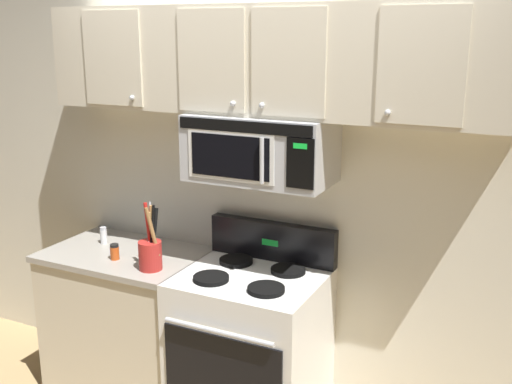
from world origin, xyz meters
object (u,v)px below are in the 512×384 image
object	(u,v)px
stove_range	(251,349)
over_range_microwave	(260,148)
spice_jar	(115,252)
salt_shaker	(104,235)
utensil_crock_red	(150,251)

from	to	relation	value
stove_range	over_range_microwave	size ratio (longest dim) A/B	1.47
over_range_microwave	spice_jar	size ratio (longest dim) A/B	8.27
stove_range	salt_shaker	world-z (taller)	stove_range
salt_shaker	over_range_microwave	bearing A→B (deg)	2.86
utensil_crock_red	spice_jar	distance (m)	0.28
over_range_microwave	salt_shaker	world-z (taller)	over_range_microwave
over_range_microwave	salt_shaker	size ratio (longest dim) A/B	7.25
spice_jar	stove_range	bearing A→B (deg)	8.63
over_range_microwave	stove_range	bearing A→B (deg)	-89.86
stove_range	utensil_crock_red	world-z (taller)	utensil_crock_red
spice_jar	over_range_microwave	bearing A→B (deg)	16.47
stove_range	spice_jar	bearing A→B (deg)	-171.37
stove_range	spice_jar	distance (m)	0.95
salt_shaker	utensil_crock_red	bearing A→B (deg)	-23.12
over_range_microwave	spice_jar	world-z (taller)	over_range_microwave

